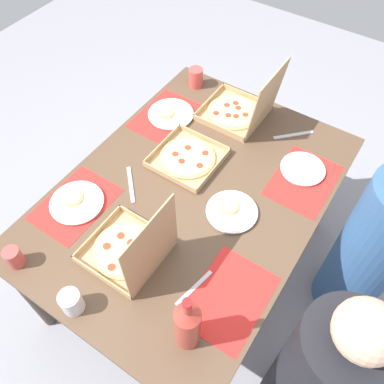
% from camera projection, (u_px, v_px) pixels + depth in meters
% --- Properties ---
extents(ground_plane, '(6.00, 6.00, 0.00)m').
position_uv_depth(ground_plane, '(192.00, 268.00, 2.41)').
color(ground_plane, gray).
extents(dining_table, '(1.50, 1.08, 0.76)m').
position_uv_depth(dining_table, '(192.00, 205.00, 1.88)').
color(dining_table, '#3F3328').
rests_on(dining_table, ground_plane).
extents(placemat_near_left, '(0.36, 0.26, 0.00)m').
position_uv_depth(placemat_near_left, '(166.00, 116.00, 2.09)').
color(placemat_near_left, red).
rests_on(placemat_near_left, dining_table).
extents(placemat_near_right, '(0.36, 0.26, 0.00)m').
position_uv_depth(placemat_near_right, '(76.00, 204.00, 1.75)').
color(placemat_near_right, red).
rests_on(placemat_near_right, dining_table).
extents(placemat_far_left, '(0.36, 0.26, 0.00)m').
position_uv_depth(placemat_far_left, '(303.00, 180.00, 1.83)').
color(placemat_far_left, red).
rests_on(placemat_far_left, dining_table).
extents(placemat_far_right, '(0.36, 0.26, 0.00)m').
position_uv_depth(placemat_far_right, '(229.00, 298.00, 1.49)').
color(placemat_far_right, red).
rests_on(placemat_far_right, dining_table).
extents(pizza_box_corner_left, '(0.30, 0.30, 0.04)m').
position_uv_depth(pizza_box_corner_left, '(187.00, 158.00, 1.90)').
color(pizza_box_corner_left, tan).
rests_on(pizza_box_corner_left, dining_table).
extents(pizza_box_corner_right, '(0.30, 0.30, 0.33)m').
position_uv_depth(pizza_box_corner_right, '(131.00, 249.00, 1.56)').
color(pizza_box_corner_right, tan).
rests_on(pizza_box_corner_right, dining_table).
extents(pizza_box_center, '(0.31, 0.35, 0.34)m').
position_uv_depth(pizza_box_center, '(240.00, 110.00, 2.05)').
color(pizza_box_center, tan).
rests_on(pizza_box_center, dining_table).
extents(plate_far_left, '(0.22, 0.22, 0.03)m').
position_uv_depth(plate_far_left, '(231.00, 211.00, 1.72)').
color(plate_far_left, white).
rests_on(plate_far_left, dining_table).
extents(plate_far_right, '(0.21, 0.21, 0.02)m').
position_uv_depth(plate_far_right, '(303.00, 169.00, 1.86)').
color(plate_far_right, white).
rests_on(plate_far_right, dining_table).
extents(plate_near_left, '(0.24, 0.24, 0.03)m').
position_uv_depth(plate_near_left, '(77.00, 202.00, 1.75)').
color(plate_near_left, white).
rests_on(plate_near_left, dining_table).
extents(plate_near_right, '(0.24, 0.24, 0.03)m').
position_uv_depth(plate_near_right, '(170.00, 114.00, 2.09)').
color(plate_near_right, white).
rests_on(plate_near_right, dining_table).
extents(soda_bottle, '(0.09, 0.09, 0.32)m').
position_uv_depth(soda_bottle, '(188.00, 324.00, 1.30)').
color(soda_bottle, '#B2382D').
rests_on(soda_bottle, dining_table).
extents(cup_clear_right, '(0.08, 0.08, 0.10)m').
position_uv_depth(cup_clear_right, '(71.00, 302.00, 1.44)').
color(cup_clear_right, silver).
rests_on(cup_clear_right, dining_table).
extents(cup_spare, '(0.07, 0.07, 0.09)m').
position_uv_depth(cup_spare, '(14.00, 257.00, 1.55)').
color(cup_spare, '#BF4742').
rests_on(cup_spare, dining_table).
extents(cup_red, '(0.08, 0.08, 0.11)m').
position_uv_depth(cup_red, '(196.00, 77.00, 2.20)').
color(cup_red, '#BF4742').
rests_on(cup_red, dining_table).
extents(fork_by_far_right, '(0.19, 0.05, 0.00)m').
position_uv_depth(fork_by_far_right, '(194.00, 288.00, 1.52)').
color(fork_by_far_right, '#B7B7BC').
rests_on(fork_by_far_right, dining_table).
extents(knife_by_near_right, '(0.16, 0.16, 0.00)m').
position_uv_depth(knife_by_near_right, '(131.00, 184.00, 1.82)').
color(knife_by_near_right, '#B7B7BC').
rests_on(knife_by_near_right, dining_table).
extents(knife_by_near_left, '(0.16, 0.16, 0.00)m').
position_uv_depth(knife_by_near_left, '(293.00, 135.00, 2.01)').
color(knife_by_near_left, '#B7B7BC').
rests_on(knife_by_near_left, dining_table).
extents(diner_left_seat, '(0.32, 0.32, 1.18)m').
position_uv_depth(diner_left_seat, '(373.00, 249.00, 1.88)').
color(diner_left_seat, '#33598C').
rests_on(diner_left_seat, ground_plane).
extents(diner_right_seat, '(0.32, 0.32, 1.19)m').
position_uv_depth(diner_right_seat, '(316.00, 377.00, 1.54)').
color(diner_right_seat, black).
rests_on(diner_right_seat, ground_plane).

